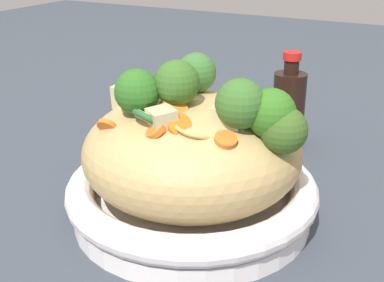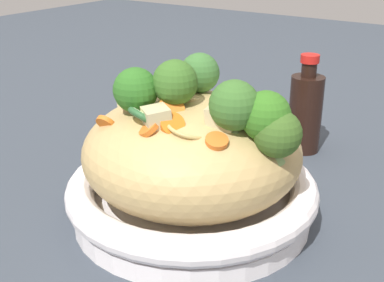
# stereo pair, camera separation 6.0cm
# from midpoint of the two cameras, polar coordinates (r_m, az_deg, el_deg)

# --- Properties ---
(ground_plane) EXTENTS (3.00, 3.00, 0.00)m
(ground_plane) POSITION_cam_midpoint_polar(r_m,az_deg,el_deg) (0.64, -2.69, -8.29)
(ground_plane) COLOR #373F49
(serving_bowl) EXTENTS (0.30, 0.30, 0.06)m
(serving_bowl) POSITION_cam_midpoint_polar(r_m,az_deg,el_deg) (0.63, -2.74, -6.03)
(serving_bowl) COLOR white
(serving_bowl) RESTS_ON ground_plane
(noodle_heap) EXTENTS (0.25, 0.25, 0.13)m
(noodle_heap) POSITION_cam_midpoint_polar(r_m,az_deg,el_deg) (0.60, -2.84, -1.17)
(noodle_heap) COLOR tan
(noodle_heap) RESTS_ON serving_bowl
(broccoli_florets) EXTENTS (0.24, 0.20, 0.09)m
(broccoli_florets) POSITION_cam_midpoint_polar(r_m,az_deg,el_deg) (0.56, -0.73, 4.73)
(broccoli_florets) COLOR #97AD74
(broccoli_florets) RESTS_ON serving_bowl
(carrot_coins) EXTENTS (0.16, 0.07, 0.04)m
(carrot_coins) POSITION_cam_midpoint_polar(r_m,az_deg,el_deg) (0.53, -5.67, 1.72)
(carrot_coins) COLOR orange
(carrot_coins) RESTS_ON serving_bowl
(zucchini_slices) EXTENTS (0.10, 0.16, 0.04)m
(zucchini_slices) POSITION_cam_midpoint_polar(r_m,az_deg,el_deg) (0.57, -2.77, 3.75)
(zucchini_slices) COLOR beige
(zucchini_slices) RESTS_ON serving_bowl
(chicken_chunks) EXTENTS (0.18, 0.10, 0.04)m
(chicken_chunks) POSITION_cam_midpoint_polar(r_m,az_deg,el_deg) (0.58, -6.56, 3.76)
(chicken_chunks) COLOR #D0B88A
(chicken_chunks) RESTS_ON serving_bowl
(soy_sauce_bottle) EXTENTS (0.05, 0.05, 0.15)m
(soy_sauce_bottle) POSITION_cam_midpoint_polar(r_m,az_deg,el_deg) (0.83, 8.52, 3.62)
(soy_sauce_bottle) COLOR black
(soy_sauce_bottle) RESTS_ON ground_plane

